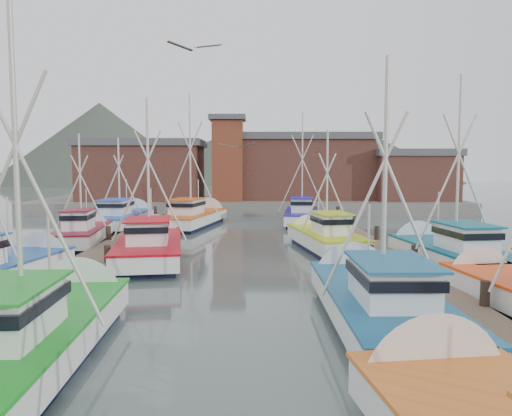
{
  "coord_description": "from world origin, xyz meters",
  "views": [
    {
      "loc": [
        0.71,
        -17.44,
        4.86
      ],
      "look_at": [
        0.78,
        8.45,
        2.6
      ],
      "focal_mm": 35.0,
      "sensor_mm": 36.0,
      "label": 1
    }
  ],
  "objects_px": {
    "lookout_tower": "(228,158)",
    "boat_8": "(150,246)",
    "boat_4": "(36,331)",
    "boat_12": "(194,217)"
  },
  "relations": [
    {
      "from": "lookout_tower",
      "to": "boat_8",
      "type": "height_order",
      "value": "lookout_tower"
    },
    {
      "from": "boat_4",
      "to": "boat_8",
      "type": "height_order",
      "value": "boat_4"
    },
    {
      "from": "boat_12",
      "to": "boat_4",
      "type": "bearing_deg",
      "value": -79.67
    },
    {
      "from": "boat_4",
      "to": "lookout_tower",
      "type": "bearing_deg",
      "value": 83.81
    },
    {
      "from": "boat_8",
      "to": "boat_12",
      "type": "relative_size",
      "value": 0.9
    },
    {
      "from": "boat_12",
      "to": "lookout_tower",
      "type": "bearing_deg",
      "value": 90.87
    },
    {
      "from": "lookout_tower",
      "to": "boat_12",
      "type": "distance_m",
      "value": 12.19
    },
    {
      "from": "lookout_tower",
      "to": "boat_4",
      "type": "xyz_separation_m",
      "value": [
        -2.79,
        -38.21,
        -4.87
      ]
    },
    {
      "from": "boat_4",
      "to": "boat_8",
      "type": "bearing_deg",
      "value": 87.49
    },
    {
      "from": "boat_4",
      "to": "boat_12",
      "type": "bearing_deg",
      "value": 86.56
    }
  ]
}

